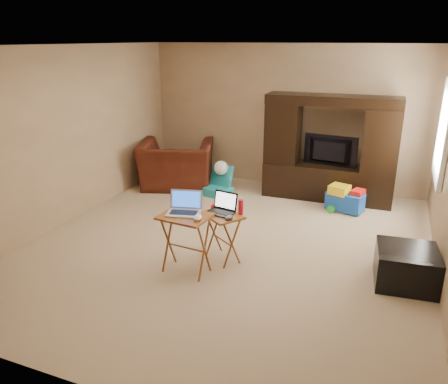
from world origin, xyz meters
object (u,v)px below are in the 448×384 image
at_px(tray_table_right, 223,237).
at_px(child_rocker, 218,181).
at_px(push_toy, 345,198).
at_px(water_bottle, 241,207).
at_px(plush_toy, 221,203).
at_px(ottoman, 406,267).
at_px(mouse_right, 229,218).
at_px(recliner, 177,165).
at_px(television, 329,151).
at_px(mouse_left, 198,218).
at_px(laptop_left, 183,204).
at_px(laptop_right, 220,204).
at_px(entertainment_center, 329,149).
at_px(tray_table_left, 186,244).

bearing_deg(tray_table_right, child_rocker, 148.63).
relative_size(push_toy, water_bottle, 3.08).
height_order(plush_toy, push_toy, push_toy).
relative_size(plush_toy, ottoman, 0.60).
xyz_separation_m(ottoman, mouse_right, (-1.95, -0.34, 0.42)).
bearing_deg(plush_toy, recliner, 142.58).
bearing_deg(mouse_right, tray_table_right, 137.29).
xyz_separation_m(recliner, plush_toy, (1.26, -0.97, -0.22)).
bearing_deg(television, mouse_left, 80.42).
height_order(push_toy, mouse_left, mouse_left).
bearing_deg(television, laptop_left, 76.17).
height_order(television, laptop_right, television).
relative_size(child_rocker, mouse_right, 4.31).
distance_m(entertainment_center, recliner, 2.70).
bearing_deg(mouse_right, recliner, 128.93).
height_order(child_rocker, plush_toy, child_rocker).
bearing_deg(child_rocker, mouse_left, -59.22).
bearing_deg(mouse_left, laptop_left, 155.56).
distance_m(tray_table_left, laptop_right, 0.63).
relative_size(recliner, ottoman, 2.00).
relative_size(push_toy, laptop_left, 1.53).
distance_m(laptop_right, mouse_left, 0.53).
relative_size(entertainment_center, plush_toy, 5.48).
bearing_deg(mouse_right, ottoman, 9.97).
distance_m(recliner, plush_toy, 1.60).
distance_m(entertainment_center, ottoman, 2.83).
height_order(television, tray_table_right, television).
bearing_deg(tray_table_right, entertainment_center, 107.78).
bearing_deg(mouse_right, push_toy, 65.22).
relative_size(push_toy, tray_table_right, 0.95).
distance_m(child_rocker, ottoman, 3.56).
distance_m(ottoman, tray_table_left, 2.46).
xyz_separation_m(recliner, tray_table_left, (1.53, -2.71, -0.06)).
relative_size(child_rocker, ottoman, 0.82).
height_order(child_rocker, mouse_left, mouse_left).
xyz_separation_m(push_toy, laptop_right, (-1.23, -2.16, 0.50)).
relative_size(recliner, tray_table_left, 1.80).
distance_m(push_toy, tray_table_left, 3.00).
xyz_separation_m(mouse_left, water_bottle, (0.29, 0.58, -0.05)).
bearing_deg(mouse_right, mouse_left, -119.82).
bearing_deg(recliner, entertainment_center, 169.21).
bearing_deg(child_rocker, entertainment_center, 30.41).
xyz_separation_m(tray_table_right, mouse_left, (-0.09, -0.50, 0.44)).
bearing_deg(recliner, tray_table_left, 100.30).
bearing_deg(mouse_left, recliner, 121.71).
distance_m(tray_table_left, tray_table_right, 0.52).
relative_size(plush_toy, mouse_right, 3.18).
xyz_separation_m(child_rocker, ottoman, (3.01, -1.89, -0.06)).
xyz_separation_m(laptop_left, laptop_right, (0.27, 0.42, -0.11)).
height_order(entertainment_center, push_toy, entertainment_center).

